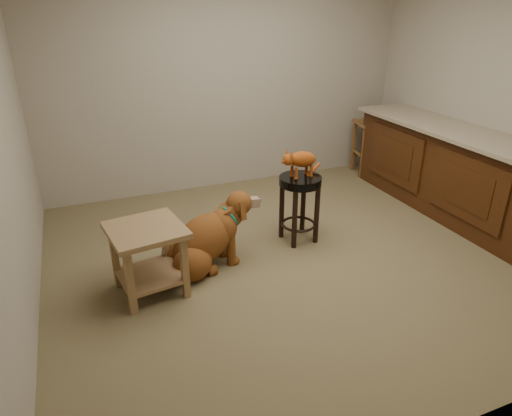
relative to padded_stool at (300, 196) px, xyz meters
name	(u,v)px	position (x,y,z in m)	size (l,w,h in m)	color
floor	(302,254)	(-0.10, -0.29, -0.47)	(4.50, 4.00, 0.01)	brown
room_shell	(311,68)	(-0.10, -0.29, 1.21)	(4.54, 4.04, 2.62)	#9E937F
cabinet_run	(449,173)	(1.84, 0.01, -0.03)	(0.70, 2.56, 0.94)	#45230C
padded_stool	(300,196)	(0.00, 0.00, 0.00)	(0.40, 0.40, 0.66)	black
wood_stool	(369,147)	(1.75, 1.36, -0.10)	(0.45, 0.45, 0.71)	brown
side_table	(148,250)	(-1.50, -0.34, -0.09)	(0.63, 0.63, 0.58)	olive
golden_retriever	(204,241)	(-0.99, -0.14, -0.21)	(1.08, 0.58, 0.69)	brown
tabby_kitten	(300,160)	(-0.01, 0.00, 0.35)	(0.47, 0.20, 0.30)	#89380D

